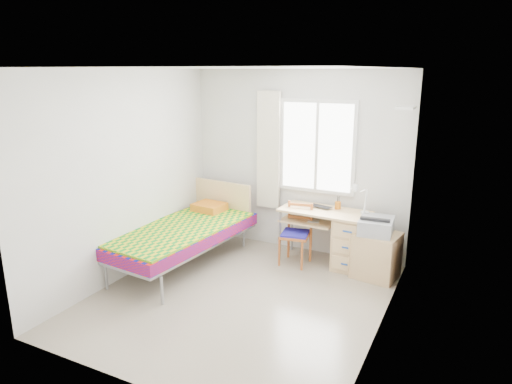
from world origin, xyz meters
TOP-DOWN VIEW (x-y plane):
  - floor at (0.00, 0.00)m, footprint 3.50×3.50m
  - ceiling at (0.00, 0.00)m, footprint 3.50×3.50m
  - wall_back at (0.00, 1.75)m, footprint 3.20×0.00m
  - wall_left at (-1.60, 0.00)m, footprint 0.00×3.50m
  - wall_right at (1.60, 0.00)m, footprint 0.00×3.50m
  - window at (0.30, 1.73)m, footprint 1.10×0.04m
  - curtain at (-0.42, 1.68)m, footprint 0.35×0.05m
  - floating_shelf at (1.49, 1.40)m, footprint 0.20×0.32m
  - bed at (-1.13, 0.52)m, footprint 1.23×2.28m
  - desk at (0.87, 1.41)m, footprint 1.22×0.60m
  - chair at (0.22, 1.24)m, footprint 0.42×0.42m
  - cabinet at (1.29, 1.27)m, footprint 0.60×0.55m
  - printer at (1.27, 1.28)m, footprint 0.44×0.50m
  - laptop at (0.45, 1.46)m, footprint 0.35×0.27m
  - pen_cup at (0.68, 1.56)m, footprint 0.10×0.10m
  - task_lamp at (1.01, 1.37)m, footprint 0.23×0.33m
  - book at (0.33, 1.38)m, footprint 0.20×0.24m

SIDE VIEW (x-z plane):
  - floor at x=0.00m, z-range 0.00..0.00m
  - cabinet at x=1.29m, z-range 0.00..0.59m
  - desk at x=0.87m, z-range 0.03..0.78m
  - bed at x=-1.13m, z-range -0.02..0.94m
  - chair at x=0.22m, z-range 0.05..0.90m
  - book at x=0.33m, z-range 0.58..0.60m
  - printer at x=1.27m, z-range 0.59..0.79m
  - laptop at x=0.45m, z-range 0.75..0.78m
  - pen_cup at x=0.68m, z-range 0.75..0.85m
  - task_lamp at x=1.01m, z-range 0.81..1.24m
  - wall_left at x=-1.60m, z-range -0.45..3.05m
  - wall_right at x=1.60m, z-range -0.45..3.05m
  - wall_back at x=0.00m, z-range -0.30..2.90m
  - curtain at x=-0.42m, z-range 0.60..2.30m
  - window at x=0.30m, z-range 0.90..2.20m
  - floating_shelf at x=1.49m, z-range 2.13..2.17m
  - ceiling at x=0.00m, z-range 2.60..2.60m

